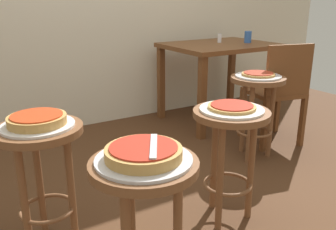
{
  "coord_description": "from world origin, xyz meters",
  "views": [
    {
      "loc": [
        -1.2,
        -1.7,
        1.2
      ],
      "look_at": [
        -0.19,
        -0.05,
        0.57
      ],
      "focal_mm": 39.28,
      "sensor_mm": 36.0,
      "label": 1
    }
  ],
  "objects_px": {
    "stool_foreground": "(145,200)",
    "serving_plate_foreground": "(144,160)",
    "serving_plate_middle": "(232,109)",
    "stool_leftside": "(42,159)",
    "stool_middle": "(230,139)",
    "pizza_server_knife": "(154,146)",
    "serving_plate_leftside": "(38,125)",
    "stool_rear": "(256,98)",
    "cup_near_edge": "(248,37)",
    "wooden_chair": "(278,90)",
    "pizza_rear": "(258,74)",
    "serving_plate_rear": "(258,76)",
    "condiment_shaker": "(220,38)",
    "dining_table": "(220,55)",
    "pizza_middle": "(232,106)",
    "pizza_leftside": "(37,119)",
    "pizza_foreground": "(144,153)"
  },
  "relations": [
    {
      "from": "stool_rear",
      "to": "wooden_chair",
      "type": "relative_size",
      "value": 0.75
    },
    {
      "from": "pizza_middle",
      "to": "cup_near_edge",
      "type": "bearing_deg",
      "value": 44.68
    },
    {
      "from": "stool_middle",
      "to": "serving_plate_leftside",
      "type": "xyz_separation_m",
      "value": [
        -0.91,
        0.27,
        0.16
      ]
    },
    {
      "from": "pizza_leftside",
      "to": "pizza_rear",
      "type": "height_order",
      "value": "pizza_leftside"
    },
    {
      "from": "stool_foreground",
      "to": "serving_plate_leftside",
      "type": "bearing_deg",
      "value": 112.44
    },
    {
      "from": "stool_rear",
      "to": "pizza_server_knife",
      "type": "height_order",
      "value": "pizza_server_knife"
    },
    {
      "from": "pizza_leftside",
      "to": "pizza_foreground",
      "type": "bearing_deg",
      "value": -67.56
    },
    {
      "from": "pizza_leftside",
      "to": "wooden_chair",
      "type": "xyz_separation_m",
      "value": [
        1.98,
        0.37,
        -0.2
      ]
    },
    {
      "from": "serving_plate_leftside",
      "to": "dining_table",
      "type": "bearing_deg",
      "value": 29.84
    },
    {
      "from": "stool_foreground",
      "to": "cup_near_edge",
      "type": "relative_size",
      "value": 5.7
    },
    {
      "from": "stool_leftside",
      "to": "stool_rear",
      "type": "height_order",
      "value": "same"
    },
    {
      "from": "stool_leftside",
      "to": "serving_plate_leftside",
      "type": "bearing_deg",
      "value": 172.87
    },
    {
      "from": "cup_near_edge",
      "to": "pizza_server_knife",
      "type": "bearing_deg",
      "value": -140.27
    },
    {
      "from": "serving_plate_leftside",
      "to": "pizza_rear",
      "type": "height_order",
      "value": "pizza_rear"
    },
    {
      "from": "pizza_rear",
      "to": "stool_foreground",
      "type": "bearing_deg",
      "value": -148.82
    },
    {
      "from": "serving_plate_middle",
      "to": "pizza_leftside",
      "type": "distance_m",
      "value": 0.95
    },
    {
      "from": "serving_plate_leftside",
      "to": "pizza_leftside",
      "type": "relative_size",
      "value": 1.27
    },
    {
      "from": "stool_rear",
      "to": "dining_table",
      "type": "distance_m",
      "value": 0.95
    },
    {
      "from": "cup_near_edge",
      "to": "wooden_chair",
      "type": "xyz_separation_m",
      "value": [
        -0.27,
        -0.67,
        -0.35
      ]
    },
    {
      "from": "condiment_shaker",
      "to": "pizza_server_knife",
      "type": "relative_size",
      "value": 0.39
    },
    {
      "from": "stool_rear",
      "to": "pizza_rear",
      "type": "xyz_separation_m",
      "value": [
        0.0,
        0.0,
        0.18
      ]
    },
    {
      "from": "pizza_middle",
      "to": "pizza_leftside",
      "type": "relative_size",
      "value": 0.95
    },
    {
      "from": "stool_middle",
      "to": "pizza_leftside",
      "type": "relative_size",
      "value": 2.43
    },
    {
      "from": "serving_plate_middle",
      "to": "stool_rear",
      "type": "distance_m",
      "value": 0.91
    },
    {
      "from": "serving_plate_middle",
      "to": "stool_middle",
      "type": "bearing_deg",
      "value": 97.13
    },
    {
      "from": "pizza_server_knife",
      "to": "condiment_shaker",
      "type": "bearing_deg",
      "value": -13.88
    },
    {
      "from": "dining_table",
      "to": "cup_near_edge",
      "type": "bearing_deg",
      "value": -17.69
    },
    {
      "from": "cup_near_edge",
      "to": "serving_plate_foreground",
      "type": "bearing_deg",
      "value": -141.04
    },
    {
      "from": "serving_plate_middle",
      "to": "stool_leftside",
      "type": "height_order",
      "value": "serving_plate_middle"
    },
    {
      "from": "serving_plate_leftside",
      "to": "wooden_chair",
      "type": "xyz_separation_m",
      "value": [
        1.98,
        0.37,
        -0.17
      ]
    },
    {
      "from": "pizza_middle",
      "to": "wooden_chair",
      "type": "distance_m",
      "value": 1.26
    },
    {
      "from": "serving_plate_rear",
      "to": "condiment_shaker",
      "type": "xyz_separation_m",
      "value": [
        0.39,
        0.93,
        0.17
      ]
    },
    {
      "from": "stool_foreground",
      "to": "serving_plate_foreground",
      "type": "distance_m",
      "value": 0.16
    },
    {
      "from": "pizza_leftside",
      "to": "stool_rear",
      "type": "distance_m",
      "value": 1.66
    },
    {
      "from": "serving_plate_leftside",
      "to": "serving_plate_foreground",
      "type": "bearing_deg",
      "value": -67.56
    },
    {
      "from": "stool_leftside",
      "to": "pizza_server_knife",
      "type": "bearing_deg",
      "value": -65.8
    },
    {
      "from": "serving_plate_foreground",
      "to": "serving_plate_rear",
      "type": "height_order",
      "value": "same"
    },
    {
      "from": "pizza_foreground",
      "to": "serving_plate_rear",
      "type": "xyz_separation_m",
      "value": [
        1.39,
        0.84,
        -0.03
      ]
    },
    {
      "from": "wooden_chair",
      "to": "pizza_foreground",
      "type": "bearing_deg",
      "value": -151.41
    },
    {
      "from": "stool_rear",
      "to": "cup_near_edge",
      "type": "xyz_separation_m",
      "value": [
        0.62,
        0.78,
        0.34
      ]
    },
    {
      "from": "serving_plate_middle",
      "to": "stool_leftside",
      "type": "distance_m",
      "value": 0.97
    },
    {
      "from": "stool_foreground",
      "to": "dining_table",
      "type": "relative_size",
      "value": 0.62
    },
    {
      "from": "stool_middle",
      "to": "pizza_server_knife",
      "type": "relative_size",
      "value": 2.89
    },
    {
      "from": "serving_plate_rear",
      "to": "pizza_server_knife",
      "type": "relative_size",
      "value": 1.52
    },
    {
      "from": "serving_plate_leftside",
      "to": "stool_rear",
      "type": "xyz_separation_m",
      "value": [
        1.63,
        0.27,
        -0.16
      ]
    },
    {
      "from": "serving_plate_leftside",
      "to": "wooden_chair",
      "type": "bearing_deg",
      "value": 10.68
    },
    {
      "from": "dining_table",
      "to": "pizza_foreground",
      "type": "bearing_deg",
      "value": -135.49
    },
    {
      "from": "stool_middle",
      "to": "cup_near_edge",
      "type": "distance_m",
      "value": 1.91
    },
    {
      "from": "stool_middle",
      "to": "pizza_server_knife",
      "type": "bearing_deg",
      "value": -153.2
    },
    {
      "from": "serving_plate_leftside",
      "to": "stool_rear",
      "type": "distance_m",
      "value": 1.66
    }
  ]
}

